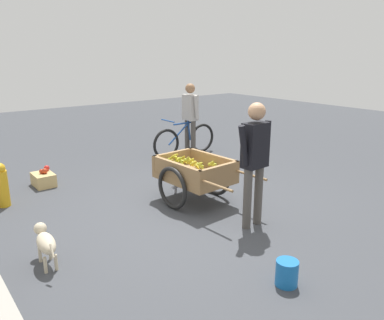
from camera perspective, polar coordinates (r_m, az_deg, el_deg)
The scene contains 9 objects.
ground_plane at distance 5.54m, azimuth -0.28°, elevation -8.06°, with size 24.00×24.00×0.00m, color #3D3F44.
fruit_cart at distance 5.87m, azimuth 0.31°, elevation -2.08°, with size 1.70×0.98×0.72m.
vendor_person at distance 4.95m, azimuth 9.28°, elevation 0.86°, with size 0.22×0.59×1.64m.
bicycle at distance 8.55m, azimuth -1.07°, elevation 2.98°, with size 0.46×1.66×0.85m.
cyclist_person at distance 8.53m, azimuth -0.28°, elevation 6.99°, with size 0.52×0.21×1.58m.
dog at distance 4.51m, azimuth -20.87°, elevation -11.22°, with size 0.67×0.22×0.40m.
fire_hydrant at distance 6.37m, azimuth -26.33°, elevation -3.34°, with size 0.25×0.25×0.67m.
plastic_bucket at distance 4.07m, azimuth 13.84°, elevation -15.91°, with size 0.22×0.22×0.26m, color #1966B2.
apple_crate at distance 7.13m, azimuth -21.10°, elevation -2.62°, with size 0.44×0.32×0.32m.
Camera 1 is at (-4.04, 3.07, 2.23)m, focal length 36.06 mm.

